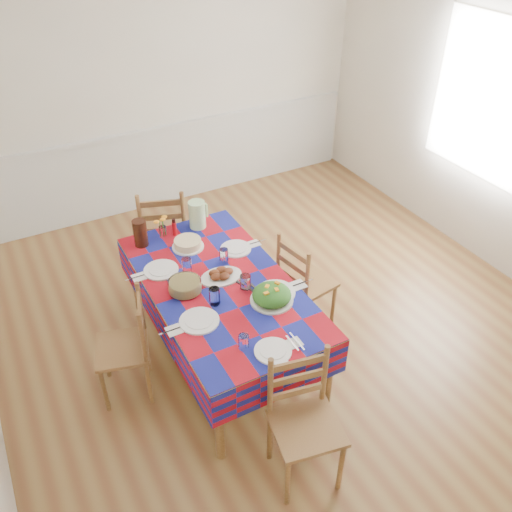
{
  "coord_description": "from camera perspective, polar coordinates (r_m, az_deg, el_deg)",
  "views": [
    {
      "loc": [
        -1.8,
        -2.86,
        3.19
      ],
      "look_at": [
        -0.27,
        -0.01,
        0.85
      ],
      "focal_mm": 38.0,
      "sensor_mm": 36.0,
      "label": 1
    }
  ],
  "objects": [
    {
      "name": "flower_vase",
      "position": [
        4.45,
        -9.82,
        2.81
      ],
      "size": [
        0.12,
        0.1,
        0.2
      ],
      "color": "white",
      "rests_on": "dining_table"
    },
    {
      "name": "setting_right_near",
      "position": [
        3.85,
        1.02,
        -3.47
      ],
      "size": [
        0.53,
        0.31,
        0.14
      ],
      "rotation": [
        0.0,
        0.0,
        -1.57
      ],
      "color": "white",
      "rests_on": "dining_table"
    },
    {
      "name": "setting_near_head",
      "position": [
        3.43,
        0.76,
        -9.61
      ],
      "size": [
        0.39,
        0.26,
        0.12
      ],
      "color": "white",
      "rests_on": "dining_table"
    },
    {
      "name": "chair_near",
      "position": [
        3.44,
        5.07,
        -17.02
      ],
      "size": [
        0.47,
        0.46,
        0.92
      ],
      "rotation": [
        0.0,
        0.0,
        -0.19
      ],
      "color": "brown",
      "rests_on": "room"
    },
    {
      "name": "tea_pitcher",
      "position": [
        4.38,
        -12.08,
        2.39
      ],
      "size": [
        0.11,
        0.11,
        0.22
      ],
      "primitive_type": "cylinder",
      "color": "black",
      "rests_on": "dining_table"
    },
    {
      "name": "chair_left",
      "position": [
        3.98,
        -13.35,
        -9.34
      ],
      "size": [
        0.45,
        0.47,
        0.86
      ],
      "rotation": [
        0.0,
        0.0,
        -1.85
      ],
      "color": "brown",
      "rests_on": "room"
    },
    {
      "name": "salad_platter",
      "position": [
        3.77,
        1.67,
        -4.17
      ],
      "size": [
        0.31,
        0.31,
        0.13
      ],
      "color": "white",
      "rests_on": "dining_table"
    },
    {
      "name": "serving_utensils",
      "position": [
        3.94,
        -1.12,
        -2.9
      ],
      "size": [
        0.14,
        0.31,
        0.01
      ],
      "color": "black",
      "rests_on": "dining_table"
    },
    {
      "name": "setting_left_near",
      "position": [
        3.69,
        -5.49,
        -5.87
      ],
      "size": [
        0.49,
        0.29,
        0.13
      ],
      "rotation": [
        0.0,
        0.0,
        1.57
      ],
      "color": "white",
      "rests_on": "dining_table"
    },
    {
      "name": "window_right",
      "position": [
        5.39,
        23.16,
        14.87
      ],
      "size": [
        0.0,
        1.4,
        1.4
      ],
      "primitive_type": "plane",
      "rotation": [
        0.0,
        -1.57,
        0.0
      ],
      "color": "white",
      "rests_on": "room"
    },
    {
      "name": "setting_right_far",
      "position": [
        4.23,
        -2.51,
        0.54
      ],
      "size": [
        0.46,
        0.27,
        0.12
      ],
      "rotation": [
        0.0,
        0.0,
        -1.57
      ],
      "color": "white",
      "rests_on": "dining_table"
    },
    {
      "name": "green_pitcher",
      "position": [
        4.53,
        -6.21,
        4.37
      ],
      "size": [
        0.14,
        0.14,
        0.24
      ],
      "primitive_type": "cylinder",
      "color": "#AFDE9D",
      "rests_on": "dining_table"
    },
    {
      "name": "pasta_bowl",
      "position": [
        3.89,
        -7.5,
        -3.16
      ],
      "size": [
        0.24,
        0.24,
        0.09
      ],
      "color": "white",
      "rests_on": "dining_table"
    },
    {
      "name": "meat_platter",
      "position": [
        4.0,
        -3.72,
        -2.0
      ],
      "size": [
        0.32,
        0.23,
        0.06
      ],
      "color": "white",
      "rests_on": "dining_table"
    },
    {
      "name": "chair_far",
      "position": [
        4.97,
        -9.59,
        2.3
      ],
      "size": [
        0.54,
        0.53,
        0.97
      ],
      "rotation": [
        0.0,
        0.0,
        2.8
      ],
      "color": "brown",
      "rests_on": "room"
    },
    {
      "name": "wainscot",
      "position": [
        6.25,
        -8.86,
        9.85
      ],
      "size": [
        4.41,
        0.06,
        0.92
      ],
      "color": "silver",
      "rests_on": "room"
    },
    {
      "name": "chair_right",
      "position": [
        4.4,
        4.99,
        -2.91
      ],
      "size": [
        0.44,
        0.45,
        0.89
      ],
      "rotation": [
        0.0,
        0.0,
        1.74
      ],
      "color": "brown",
      "rests_on": "room"
    },
    {
      "name": "room",
      "position": [
        3.85,
        3.47,
        7.27
      ],
      "size": [
        4.58,
        5.08,
        2.78
      ],
      "color": "brown",
      "rests_on": "ground"
    },
    {
      "name": "hot_sauce",
      "position": [
        4.48,
        -8.6,
        3.04
      ],
      "size": [
        0.04,
        0.04,
        0.15
      ],
      "primitive_type": "cylinder",
      "color": "#AA0D15",
      "rests_on": "dining_table"
    },
    {
      "name": "cake",
      "position": [
        4.33,
        -7.19,
        1.29
      ],
      "size": [
        0.25,
        0.25,
        0.07
      ],
      "color": "white",
      "rests_on": "dining_table"
    },
    {
      "name": "setting_left_far",
      "position": [
        4.09,
        -9.09,
        -1.32
      ],
      "size": [
        0.48,
        0.28,
        0.13
      ],
      "rotation": [
        0.0,
        0.0,
        1.57
      ],
      "color": "white",
      "rests_on": "dining_table"
    },
    {
      "name": "name_card",
      "position": [
        3.36,
        2.77,
        -11.33
      ],
      "size": [
        0.08,
        0.03,
        0.02
      ],
      "primitive_type": "cube",
      "color": "white",
      "rests_on": "dining_table"
    },
    {
      "name": "dining_table",
      "position": [
        4.01,
        -3.81,
        -3.77
      ],
      "size": [
        0.99,
        1.84,
        0.72
      ],
      "color": "brown",
      "rests_on": "room"
    }
  ]
}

